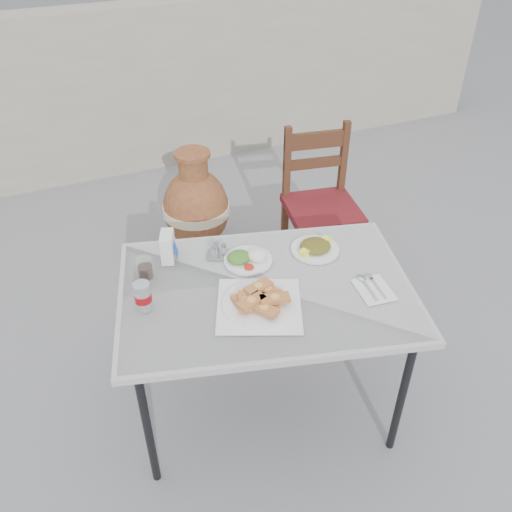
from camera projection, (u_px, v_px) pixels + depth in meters
name	position (u px, v px, depth m)	size (l,w,h in m)	color
ground	(281.00, 384.00, 2.57)	(80.00, 80.00, 0.00)	slate
cafe_table	(266.00, 296.00, 2.11)	(1.28, 1.02, 0.69)	black
pide_plate	(259.00, 300.00, 1.98)	(0.40, 0.40, 0.06)	silver
salad_rice_plate	(247.00, 258.00, 2.20)	(0.20, 0.20, 0.05)	white
salad_chopped_plate	(315.00, 247.00, 2.26)	(0.20, 0.20, 0.04)	white
soda_can	(143.00, 296.00, 1.95)	(0.06, 0.06, 0.11)	silver
cola_glass	(145.00, 269.00, 2.11)	(0.06, 0.06, 0.09)	white
napkin_holder	(168.00, 247.00, 2.19)	(0.09, 0.11, 0.12)	silver
condiment_caddy	(218.00, 252.00, 2.23)	(0.11, 0.10, 0.06)	#ADADB4
cutlery_napkin	(372.00, 287.00, 2.08)	(0.14, 0.18, 0.01)	silver
chair	(320.00, 204.00, 3.03)	(0.45, 0.45, 0.87)	#32170D
terracotta_urn	(196.00, 209.00, 3.22)	(0.40, 0.40, 0.69)	brown
back_wall	(142.00, 90.00, 4.06)	(6.00, 0.25, 1.20)	gray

